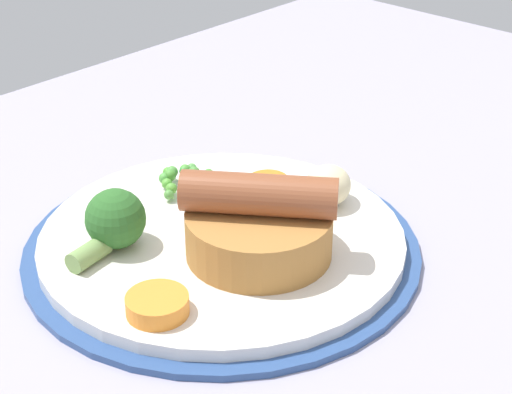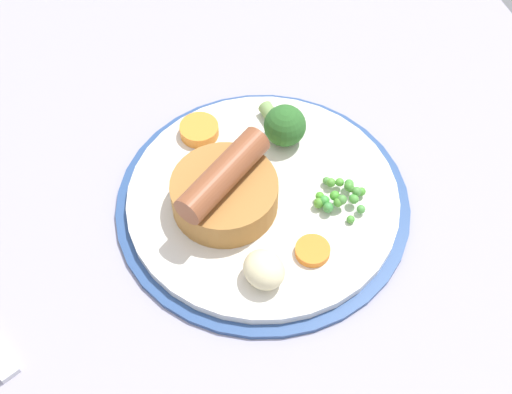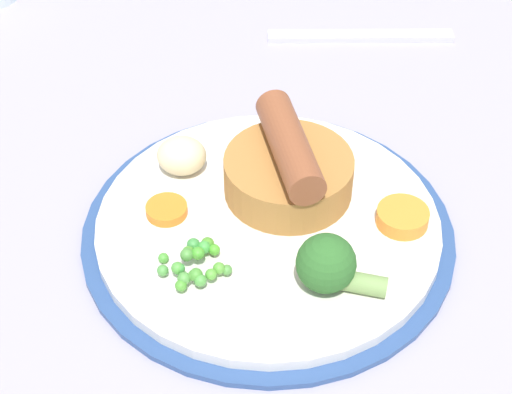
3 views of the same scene
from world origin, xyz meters
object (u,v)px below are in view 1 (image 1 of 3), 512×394
Objects in this scene: dinner_plate at (222,244)px; pea_pile at (186,179)px; carrot_slice_0 at (268,183)px; carrot_slice_2 at (160,306)px; broccoli_floret_near at (113,222)px; sausage_pudding at (257,224)px; potato_chunk_0 at (328,185)px.

dinner_plate is 7.30cm from pea_pile.
carrot_slice_2 is at bearing -159.76° from carrot_slice_0.
pea_pile is (2.72, 6.55, 1.71)cm from dinner_plate.
broccoli_floret_near is 8.63cm from carrot_slice_2.
pea_pile is at bearing 67.43° from dinner_plate.
sausage_pudding is 9.12cm from carrot_slice_2.
carrot_slice_2 is at bearing -157.15° from dinner_plate.
sausage_pudding is (-0.15, -3.48, 3.04)cm from dinner_plate.
sausage_pudding is at bearing -142.53° from carrot_slice_0.
broccoli_floret_near is at bearing -164.56° from pea_pile.
dinner_plate is 4.36× the size of broccoli_floret_near.
broccoli_floret_near is (-8.81, -2.43, 1.07)cm from pea_pile.
carrot_slice_0 is at bearing 16.81° from dinner_plate.
broccoli_floret_near is 13.56cm from carrot_slice_0.
sausage_pudding is 1.83× the size of pea_pile.
carrot_slice_2 is at bearing -119.90° from broccoli_floret_near.
potato_chunk_0 is 5.09cm from carrot_slice_0.
broccoli_floret_near is 1.65× the size of carrot_slice_2.
sausage_pudding is 9.64cm from broccoli_floret_near.
sausage_pudding is 2.56× the size of carrot_slice_2.
pea_pile is at bearing 121.39° from potato_chunk_0.
broccoli_floret_near is (-5.94, 7.59, -0.26)cm from sausage_pudding.
pea_pile is 15.76cm from carrot_slice_2.
carrot_slice_0 is 17.44cm from carrot_slice_2.
broccoli_floret_near reaches higher than carrot_slice_2.
dinner_plate is at bearing 162.30° from potato_chunk_0.
broccoli_floret_near is at bearing 69.12° from carrot_slice_2.
pea_pile reaches higher than carrot_slice_2.
carrot_slice_0 is (7.24, 2.19, 1.20)cm from dinner_plate.
carrot_slice_2 is at bearing -123.43° from sausage_pudding.
pea_pile is 6.30cm from carrot_slice_0.
dinner_plate is 10.00cm from carrot_slice_2.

